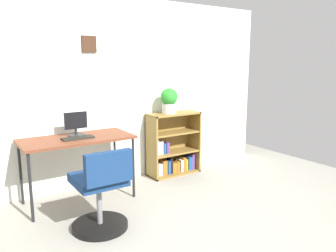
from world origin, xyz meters
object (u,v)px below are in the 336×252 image
desk (77,142)px  potted_plant_on_shelf (169,100)px  monitor (76,125)px  bookshelf_low (172,147)px  keyboard (78,138)px  office_chair (101,195)px

desk → potted_plant_on_shelf: bearing=6.5°
desk → monitor: monitor is taller
desk → bookshelf_low: bearing=8.3°
bookshelf_low → keyboard: bearing=-169.2°
keyboard → bookshelf_low: bookshelf_low is taller
office_chair → bookshelf_low: (1.45, 0.98, 0.02)m
monitor → office_chair: monitor is taller
monitor → office_chair: (-0.09, -0.88, -0.50)m
potted_plant_on_shelf → keyboard: bearing=-170.7°
monitor → bookshelf_low: monitor is taller
desk → keyboard: keyboard is taller
keyboard → potted_plant_on_shelf: (1.33, 0.22, 0.30)m
office_chair → potted_plant_on_shelf: (1.37, 0.93, 0.69)m
desk → monitor: bearing=73.5°
potted_plant_on_shelf → monitor: bearing=-177.6°
desk → potted_plant_on_shelf: size_ratio=3.52×
desk → monitor: 0.21m
bookshelf_low → potted_plant_on_shelf: 0.67m
keyboard → office_chair: office_chair is taller
keyboard → desk: bearing=80.5°
desk → office_chair: bearing=-94.2°
desk → keyboard: (-0.01, -0.07, 0.06)m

